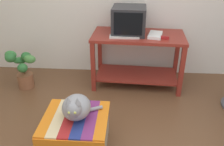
{
  "coord_description": "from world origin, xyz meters",
  "views": [
    {
      "loc": [
        0.13,
        -1.68,
        1.87
      ],
      "look_at": [
        -0.04,
        0.85,
        0.55
      ],
      "focal_mm": 39.0,
      "sensor_mm": 36.0,
      "label": 1
    }
  ],
  "objects_px": {
    "desk": "(138,51)",
    "keyboard": "(124,37)",
    "ottoman_with_blanket": "(76,133)",
    "book": "(155,35)",
    "cat": "(76,107)",
    "stapler": "(165,38)",
    "tv_monitor": "(129,21)",
    "potted_plant": "(22,68)"
  },
  "relations": [
    {
      "from": "keyboard",
      "to": "cat",
      "type": "relative_size",
      "value": 1.06
    },
    {
      "from": "ottoman_with_blanket",
      "to": "keyboard",
      "type": "bearing_deg",
      "value": 70.99
    },
    {
      "from": "keyboard",
      "to": "cat",
      "type": "distance_m",
      "value": 1.37
    },
    {
      "from": "tv_monitor",
      "to": "stapler",
      "type": "distance_m",
      "value": 0.55
    },
    {
      "from": "book",
      "to": "ottoman_with_blanket",
      "type": "xyz_separation_m",
      "value": [
        -0.86,
        -1.35,
        -0.6
      ]
    },
    {
      "from": "keyboard",
      "to": "stapler",
      "type": "relative_size",
      "value": 3.64
    },
    {
      "from": "desk",
      "to": "potted_plant",
      "type": "xyz_separation_m",
      "value": [
        -1.66,
        -0.23,
        -0.22
      ]
    },
    {
      "from": "tv_monitor",
      "to": "cat",
      "type": "height_order",
      "value": "tv_monitor"
    },
    {
      "from": "keyboard",
      "to": "potted_plant",
      "type": "height_order",
      "value": "keyboard"
    },
    {
      "from": "desk",
      "to": "keyboard",
      "type": "distance_m",
      "value": 0.35
    },
    {
      "from": "ottoman_with_blanket",
      "to": "desk",
      "type": "bearing_deg",
      "value": 65.85
    },
    {
      "from": "stapler",
      "to": "keyboard",
      "type": "bearing_deg",
      "value": 94.72
    },
    {
      "from": "tv_monitor",
      "to": "ottoman_with_blanket",
      "type": "relative_size",
      "value": 0.75
    },
    {
      "from": "book",
      "to": "stapler",
      "type": "xyz_separation_m",
      "value": [
        0.12,
        -0.1,
        0.0
      ]
    },
    {
      "from": "potted_plant",
      "to": "keyboard",
      "type": "bearing_deg",
      "value": 3.67
    },
    {
      "from": "keyboard",
      "to": "cat",
      "type": "bearing_deg",
      "value": -110.29
    },
    {
      "from": "ottoman_with_blanket",
      "to": "stapler",
      "type": "height_order",
      "value": "stapler"
    },
    {
      "from": "tv_monitor",
      "to": "stapler",
      "type": "bearing_deg",
      "value": -20.04
    },
    {
      "from": "keyboard",
      "to": "stapler",
      "type": "bearing_deg",
      "value": -4.97
    },
    {
      "from": "tv_monitor",
      "to": "book",
      "type": "distance_m",
      "value": 0.41
    },
    {
      "from": "keyboard",
      "to": "ottoman_with_blanket",
      "type": "distance_m",
      "value": 1.47
    },
    {
      "from": "book",
      "to": "stapler",
      "type": "height_order",
      "value": "stapler"
    },
    {
      "from": "tv_monitor",
      "to": "keyboard",
      "type": "height_order",
      "value": "tv_monitor"
    },
    {
      "from": "potted_plant",
      "to": "stapler",
      "type": "distance_m",
      "value": 2.06
    },
    {
      "from": "desk",
      "to": "stapler",
      "type": "xyz_separation_m",
      "value": [
        0.34,
        -0.16,
        0.27
      ]
    },
    {
      "from": "desk",
      "to": "potted_plant",
      "type": "distance_m",
      "value": 1.69
    },
    {
      "from": "book",
      "to": "cat",
      "type": "xyz_separation_m",
      "value": [
        -0.84,
        -1.35,
        -0.28
      ]
    },
    {
      "from": "tv_monitor",
      "to": "potted_plant",
      "type": "distance_m",
      "value": 1.68
    },
    {
      "from": "desk",
      "to": "keyboard",
      "type": "xyz_separation_m",
      "value": [
        -0.19,
        -0.14,
        0.26
      ]
    },
    {
      "from": "tv_monitor",
      "to": "cat",
      "type": "bearing_deg",
      "value": -105.23
    },
    {
      "from": "potted_plant",
      "to": "stapler",
      "type": "xyz_separation_m",
      "value": [
        2.0,
        0.07,
        0.49
      ]
    },
    {
      "from": "desk",
      "to": "potted_plant",
      "type": "height_order",
      "value": "desk"
    },
    {
      "from": "tv_monitor",
      "to": "book",
      "type": "bearing_deg",
      "value": -12.37
    },
    {
      "from": "tv_monitor",
      "to": "keyboard",
      "type": "relative_size",
      "value": 1.19
    },
    {
      "from": "book",
      "to": "cat",
      "type": "bearing_deg",
      "value": -109.93
    },
    {
      "from": "tv_monitor",
      "to": "keyboard",
      "type": "xyz_separation_m",
      "value": [
        -0.06,
        -0.18,
        -0.17
      ]
    },
    {
      "from": "ottoman_with_blanket",
      "to": "book",
      "type": "bearing_deg",
      "value": 57.51
    },
    {
      "from": "keyboard",
      "to": "ottoman_with_blanket",
      "type": "bearing_deg",
      "value": -111.08
    },
    {
      "from": "keyboard",
      "to": "cat",
      "type": "height_order",
      "value": "keyboard"
    },
    {
      "from": "keyboard",
      "to": "book",
      "type": "bearing_deg",
      "value": 8.28
    },
    {
      "from": "desk",
      "to": "ottoman_with_blanket",
      "type": "distance_m",
      "value": 1.58
    },
    {
      "from": "stapler",
      "to": "desk",
      "type": "bearing_deg",
      "value": 72.02
    }
  ]
}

